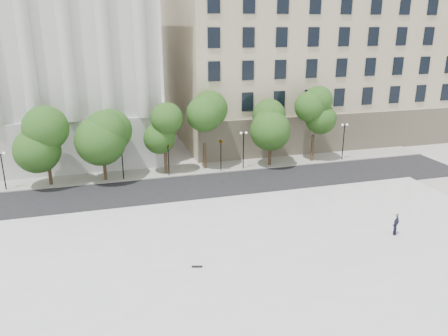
# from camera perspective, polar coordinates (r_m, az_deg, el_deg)

# --- Properties ---
(ground) EXTENTS (160.00, 160.00, 0.00)m
(ground) POSITION_cam_1_polar(r_m,az_deg,el_deg) (28.43, 4.52, -15.18)
(ground) COLOR beige
(ground) RESTS_ON ground
(plaza) EXTENTS (44.00, 22.00, 0.45)m
(plaza) POSITION_cam_1_polar(r_m,az_deg,el_deg) (30.71, 2.55, -11.90)
(plaza) COLOR silver
(plaza) RESTS_ON ground
(street) EXTENTS (60.00, 8.00, 0.02)m
(street) POSITION_cam_1_polar(r_m,az_deg,el_deg) (43.93, -3.63, -2.67)
(street) COLOR black
(street) RESTS_ON ground
(far_sidewalk) EXTENTS (60.00, 4.00, 0.12)m
(far_sidewalk) POSITION_cam_1_polar(r_m,az_deg,el_deg) (49.46, -5.13, -0.24)
(far_sidewalk) COLOR #A5A298
(far_sidewalk) RESTS_ON ground
(building_west) EXTENTS (31.50, 27.65, 25.60)m
(building_west) POSITION_cam_1_polar(r_m,az_deg,el_deg) (61.39, -24.57, 14.04)
(building_west) COLOR #B9B9B4
(building_west) RESTS_ON ground
(building_east) EXTENTS (36.00, 26.15, 23.00)m
(building_east) POSITION_cam_1_polar(r_m,az_deg,el_deg) (67.59, 9.42, 14.13)
(building_east) COLOR beige
(building_east) RESTS_ON ground
(traffic_light_west) EXTENTS (0.57, 1.64, 4.15)m
(traffic_light_west) POSITION_cam_1_polar(r_m,az_deg,el_deg) (46.51, -7.36, 3.09)
(traffic_light_west) COLOR black
(traffic_light_west) RESTS_ON ground
(traffic_light_east) EXTENTS (0.42, 1.88, 4.26)m
(traffic_light_east) POSITION_cam_1_polar(r_m,az_deg,el_deg) (47.65, -0.41, 3.75)
(traffic_light_east) COLOR black
(traffic_light_east) RESTS_ON ground
(person_lying) EXTENTS (1.46, 1.70, 0.45)m
(person_lying) POSITION_cam_1_polar(r_m,az_deg,el_deg) (35.84, 21.38, -7.80)
(person_lying) COLOR black
(person_lying) RESTS_ON plaza
(skateboard) EXTENTS (0.73, 0.36, 0.07)m
(skateboard) POSITION_cam_1_polar(r_m,az_deg,el_deg) (29.47, -3.54, -12.73)
(skateboard) COLOR black
(skateboard) RESTS_ON plaza
(street_trees) EXTENTS (33.44, 5.20, 7.93)m
(street_trees) POSITION_cam_1_polar(r_m,az_deg,el_deg) (47.31, -5.19, 5.39)
(street_trees) COLOR #382619
(street_trees) RESTS_ON ground
(lamp_posts) EXTENTS (38.22, 0.28, 4.53)m
(lamp_posts) POSITION_cam_1_polar(r_m,az_deg,el_deg) (47.40, -4.30, 2.62)
(lamp_posts) COLOR black
(lamp_posts) RESTS_ON ground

